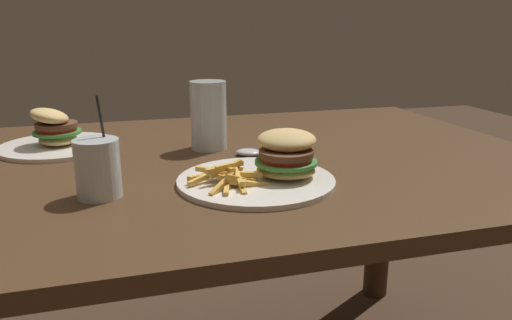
{
  "coord_description": "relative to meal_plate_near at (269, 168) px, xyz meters",
  "views": [
    {
      "loc": [
        -0.15,
        -1.07,
        1.0
      ],
      "look_at": [
        0.11,
        -0.2,
        0.75
      ],
      "focal_mm": 35.0,
      "sensor_mm": 36.0,
      "label": 1
    }
  ],
  "objects": [
    {
      "name": "dining_table",
      "position": [
        -0.13,
        0.2,
        -0.14
      ],
      "size": [
        1.67,
        1.0,
        0.7
      ],
      "color": "#4C331E",
      "rests_on": "ground_plane"
    },
    {
      "name": "meal_plate_near",
      "position": [
        0.0,
        0.0,
        0.0
      ],
      "size": [
        0.3,
        0.3,
        0.1
      ],
      "color": "white",
      "rests_on": "dining_table"
    },
    {
      "name": "beer_glass",
      "position": [
        -0.06,
        0.29,
        0.05
      ],
      "size": [
        0.09,
        0.09,
        0.16
      ],
      "color": "silver",
      "rests_on": "dining_table"
    },
    {
      "name": "juice_glass",
      "position": [
        -0.31,
        0.01,
        0.02
      ],
      "size": [
        0.08,
        0.08,
        0.18
      ],
      "color": "silver",
      "rests_on": "dining_table"
    },
    {
      "name": "spoon",
      "position": [
        0.02,
        0.2,
        -0.02
      ],
      "size": [
        0.17,
        0.11,
        0.02
      ],
      "rotation": [
        0.0,
        0.0,
        2.63
      ],
      "color": "silver",
      "rests_on": "dining_table"
    },
    {
      "name": "meal_plate_far",
      "position": [
        -0.42,
        0.4,
        0.0
      ],
      "size": [
        0.28,
        0.28,
        0.11
      ],
      "color": "white",
      "rests_on": "dining_table"
    }
  ]
}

